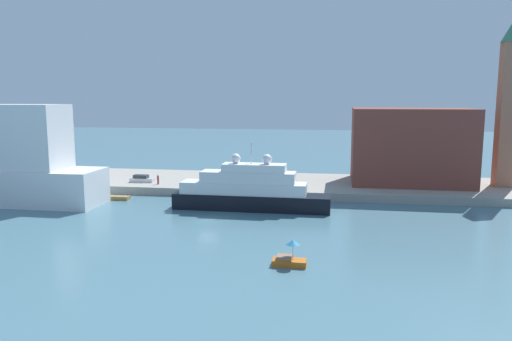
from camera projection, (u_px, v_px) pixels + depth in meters
ground at (208, 221)px, 69.07m from camera, size 400.00×400.00×0.00m
quay_dock at (244, 184)px, 94.98m from camera, size 110.00×21.36×1.41m
large_yacht at (249, 191)px, 75.73m from camera, size 24.40×4.26×10.51m
small_motorboat at (289, 258)px, 50.60m from camera, size 3.53×1.68×2.78m
work_barge at (116, 198)px, 83.44m from camera, size 4.64×1.48×0.64m
harbor_building at (411, 146)px, 90.73m from camera, size 21.42×14.04×13.91m
bell_tower at (509, 99)px, 86.10m from camera, size 4.05×4.05×29.19m
parked_car at (142, 179)px, 92.75m from camera, size 4.52×1.63×1.35m
person_figure at (158, 180)px, 90.19m from camera, size 0.36×0.36×1.79m
mooring_bollard at (272, 188)px, 84.68m from camera, size 0.43×0.43×0.79m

